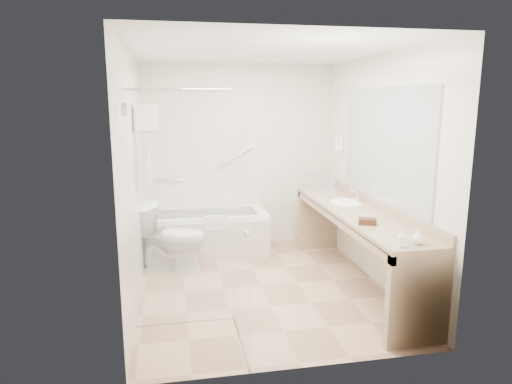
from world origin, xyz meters
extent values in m
plane|color=tan|center=(0.00, 0.00, 0.00)|extent=(3.20, 3.20, 0.00)
cube|color=white|center=(0.00, 0.00, 2.50)|extent=(2.60, 3.20, 0.10)
cube|color=silver|center=(0.00, 1.60, 1.25)|extent=(2.60, 0.10, 2.50)
cube|color=silver|center=(0.00, -1.60, 1.25)|extent=(2.60, 0.10, 2.50)
cube|color=silver|center=(-1.30, 0.00, 1.25)|extent=(0.10, 3.20, 2.50)
cube|color=silver|center=(1.30, 0.00, 1.25)|extent=(0.10, 3.20, 2.50)
cube|color=white|center=(-0.50, 1.25, 0.28)|extent=(1.60, 0.70, 0.55)
cube|color=beige|center=(-0.50, 0.89, 0.25)|extent=(1.60, 0.02, 0.50)
cube|color=white|center=(-0.40, 0.90, 0.50)|extent=(0.28, 0.06, 0.18)
cylinder|color=silver|center=(-0.95, 1.56, 0.95)|extent=(0.40, 0.03, 0.03)
cylinder|color=silver|center=(-0.05, 1.56, 1.25)|extent=(0.53, 0.03, 0.33)
cube|color=silver|center=(-0.85, -0.70, 1.05)|extent=(0.90, 0.01, 2.10)
cube|color=silver|center=(-0.40, -1.15, 1.05)|extent=(0.02, 0.90, 2.10)
cylinder|color=silver|center=(-0.85, -0.70, 2.10)|extent=(0.90, 0.02, 0.02)
sphere|color=silver|center=(-0.37, -1.30, 1.00)|extent=(0.05, 0.05, 0.05)
cylinder|color=silver|center=(-1.25, -1.15, 1.95)|extent=(0.04, 0.10, 0.10)
cube|color=silver|center=(-1.17, 0.35, 1.70)|extent=(0.24, 0.55, 0.02)
cylinder|color=silver|center=(-1.17, 0.35, 1.48)|extent=(0.02, 0.55, 0.02)
cube|color=white|center=(-1.17, 0.35, 1.32)|extent=(0.03, 0.42, 0.32)
cube|color=white|center=(-1.17, 0.35, 1.76)|extent=(0.22, 0.40, 0.08)
cube|color=white|center=(-1.17, 0.35, 1.84)|extent=(0.22, 0.40, 0.08)
cube|color=white|center=(-1.17, 0.35, 1.93)|extent=(0.22, 0.40, 0.08)
cube|color=tan|center=(1.02, -0.15, 0.82)|extent=(0.55, 2.70, 0.05)
cube|color=tan|center=(1.29, -0.15, 0.90)|extent=(0.03, 2.70, 0.10)
cube|color=tan|center=(0.77, -0.15, 0.77)|extent=(0.04, 2.70, 0.08)
cube|color=tan|center=(1.02, -1.46, 0.40)|extent=(0.55, 0.08, 0.80)
cube|color=tan|center=(1.02, 1.16, 0.40)|extent=(0.55, 0.08, 0.80)
ellipsoid|color=white|center=(1.05, 0.25, 0.82)|extent=(0.40, 0.52, 0.14)
cylinder|color=silver|center=(1.20, 0.25, 0.93)|extent=(0.03, 0.03, 0.14)
cube|color=#A4A9B0|center=(1.29, -0.15, 1.55)|extent=(0.02, 2.00, 1.20)
cube|color=white|center=(1.25, 1.05, 1.45)|extent=(0.08, 0.10, 0.18)
imported|color=white|center=(-0.95, 0.70, 0.40)|extent=(0.91, 0.66, 0.80)
cube|color=#462719|center=(0.90, -0.69, 0.88)|extent=(0.19, 0.16, 0.06)
imported|color=white|center=(0.89, -1.38, 0.88)|extent=(0.09, 0.15, 0.06)
imported|color=white|center=(1.05, -1.35, 0.90)|extent=(0.13, 0.15, 0.10)
cylinder|color=silver|center=(0.96, 0.38, 0.94)|extent=(0.06, 0.06, 0.18)
cylinder|color=#287BE6|center=(0.96, 0.38, 1.04)|extent=(0.03, 0.03, 0.03)
cylinder|color=silver|center=(0.87, 1.00, 0.94)|extent=(0.07, 0.07, 0.19)
cylinder|color=#287BE6|center=(0.87, 1.00, 1.05)|extent=(0.04, 0.04, 0.03)
cylinder|color=silver|center=(0.95, 0.84, 0.93)|extent=(0.06, 0.06, 0.17)
cylinder|color=#287BE6|center=(0.95, 0.84, 1.03)|extent=(0.03, 0.03, 0.02)
cylinder|color=silver|center=(0.96, 0.58, 0.89)|extent=(0.07, 0.07, 0.09)
cylinder|color=silver|center=(1.03, 0.87, 0.89)|extent=(0.08, 0.08, 0.08)
camera|label=1|loc=(-0.93, -4.64, 2.02)|focal=32.00mm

